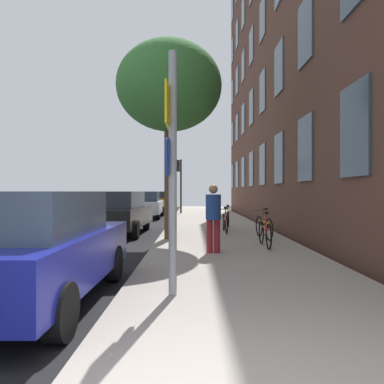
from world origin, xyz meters
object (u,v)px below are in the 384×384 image
at_px(pedestrian_0, 213,214).
at_px(traffic_light, 180,176).
at_px(bicycle_3, 228,219).
at_px(car_3, 165,201).
at_px(sign_post, 171,161).
at_px(tree_near, 169,87).
at_px(bicycle_2, 225,222).
at_px(car_1, 118,212).
at_px(bicycle_1, 264,227).
at_px(car_2, 147,204).
at_px(car_0, 38,247).
at_px(bicycle_0, 265,233).

bearing_deg(pedestrian_0, traffic_light, 95.01).
relative_size(bicycle_3, pedestrian_0, 0.99).
bearing_deg(car_3, sign_post, -85.48).
bearing_deg(pedestrian_0, tree_near, 115.82).
xyz_separation_m(sign_post, car_3, (-1.97, 24.88, -1.24)).
bearing_deg(bicycle_2, pedestrian_0, -99.16).
bearing_deg(bicycle_3, car_1, -163.31).
height_order(traffic_light, car_1, traffic_light).
height_order(tree_near, bicycle_1, tree_near).
relative_size(car_1, car_3, 1.13).
relative_size(bicycle_2, car_2, 0.38).
relative_size(sign_post, bicycle_1, 2.09).
height_order(traffic_light, tree_near, tree_near).
distance_m(pedestrian_0, car_2, 13.42).
bearing_deg(car_3, bicycle_3, -76.25).
distance_m(tree_near, pedestrian_0, 4.83).
relative_size(traffic_light, car_1, 0.84).
relative_size(sign_post, car_0, 0.88).
distance_m(bicycle_1, car_1, 5.50).
height_order(sign_post, tree_near, tree_near).
height_order(tree_near, car_2, tree_near).
xyz_separation_m(car_0, car_2, (-0.60, 16.66, 0.00)).
height_order(bicycle_3, car_3, car_3).
xyz_separation_m(tree_near, car_2, (-2.06, 10.41, -4.11)).
xyz_separation_m(traffic_light, bicycle_3, (2.37, -10.05, -2.19)).
height_order(traffic_light, car_3, traffic_light).
relative_size(bicycle_3, car_1, 0.37).
relative_size(sign_post, traffic_light, 0.95).
xyz_separation_m(sign_post, car_0, (-1.88, -0.12, -1.24)).
xyz_separation_m(traffic_light, pedestrian_0, (1.40, -16.00, -1.61)).
xyz_separation_m(pedestrian_0, car_2, (-3.31, 13.00, -0.24)).
bearing_deg(bicycle_1, bicycle_0, -100.71).
relative_size(traffic_light, tree_near, 0.60).
bearing_deg(tree_near, car_1, 134.80).
xyz_separation_m(bicycle_0, bicycle_1, (0.31, 1.65, 0.01)).
xyz_separation_m(traffic_light, bicycle_1, (3.18, -13.37, -2.18)).
bearing_deg(tree_near, bicycle_1, 0.75).
relative_size(sign_post, car_1, 0.79).
distance_m(bicycle_0, bicycle_1, 1.68).
xyz_separation_m(sign_post, bicycle_1, (2.61, 6.17, -1.57)).
height_order(car_1, car_2, same).
bearing_deg(tree_near, car_0, -103.14).
bearing_deg(car_0, bicycle_3, 69.04).
bearing_deg(car_3, car_0, -89.81).
xyz_separation_m(sign_post, car_2, (-2.48, 16.54, -1.23)).
distance_m(tree_near, car_1, 5.05).
xyz_separation_m(bicycle_1, car_0, (-4.50, -6.29, 0.33)).
distance_m(traffic_light, pedestrian_0, 16.14).
bearing_deg(car_0, bicycle_0, 47.97).
bearing_deg(car_3, car_2, -93.53).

